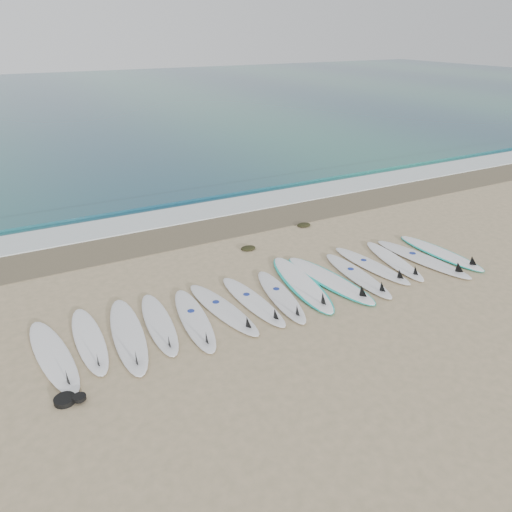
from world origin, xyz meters
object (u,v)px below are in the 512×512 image
surfboard_0 (54,357)px  leash_coil (68,399)px  surfboard_14 (441,253)px  surfboard_7 (282,296)px

surfboard_0 → leash_coil: (0.02, -1.22, -0.01)m
surfboard_0 → surfboard_14: bearing=-6.6°
leash_coil → surfboard_0: bearing=91.1°
surfboard_0 → surfboard_7: (4.46, -0.07, -0.00)m
surfboard_7 → leash_coil: 4.58m
surfboard_0 → leash_coil: surfboard_0 is taller
surfboard_7 → surfboard_14: (4.60, -0.01, -0.01)m
surfboard_7 → surfboard_14: 4.60m
surfboard_14 → surfboard_0: bearing=176.3°
surfboard_0 → surfboard_14: 9.05m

